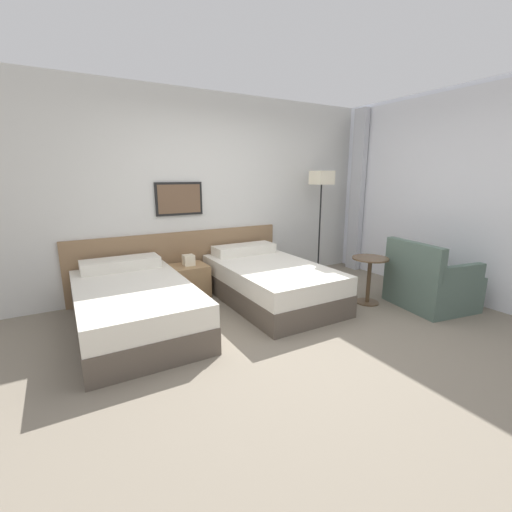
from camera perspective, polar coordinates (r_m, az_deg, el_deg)
name	(u,v)px	position (r m, az deg, el deg)	size (l,w,h in m)	color
ground_plane	(292,337)	(3.58, 6.02, -13.23)	(16.00, 16.00, 0.00)	slate
wall_headboard	(209,197)	(4.97, -7.78, 9.72)	(10.00, 0.10, 2.70)	silver
wall_window	(470,196)	(5.11, 32.08, 8.44)	(0.21, 4.49, 2.70)	white
bed_near_door	(134,305)	(3.87, -19.64, -7.78)	(1.12, 1.91, 0.62)	brown
bed_near_window	(270,282)	(4.44, 2.27, -4.27)	(1.12, 1.91, 0.62)	brown
nightstand	(190,280)	(4.70, -11.02, -3.93)	(0.46, 0.43, 0.57)	#9E7A51
floor_lamp	(321,186)	(5.51, 10.85, 11.42)	(0.29, 0.29, 1.66)	black
side_table	(369,272)	(4.54, 18.38, -2.47)	(0.45, 0.45, 0.60)	brown
armchair	(430,285)	(4.75, 26.96, -4.29)	(0.89, 0.94, 0.83)	#4C6056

